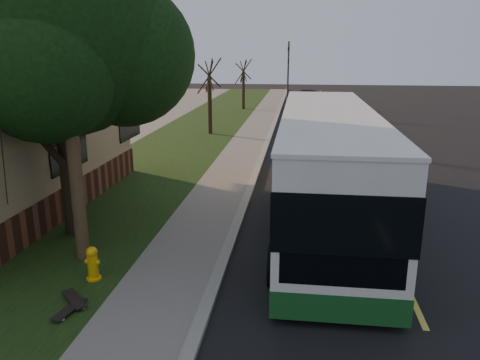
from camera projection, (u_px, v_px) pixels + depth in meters
name	position (u px, v px, depth m)	size (l,w,h in m)	color
ground	(214.00, 289.00, 9.69)	(120.00, 120.00, 0.00)	black
road	(357.00, 173.00, 18.76)	(8.00, 80.00, 0.01)	black
curb	(258.00, 169.00, 19.23)	(0.25, 80.00, 0.12)	gray
sidewalk	(233.00, 169.00, 19.36)	(2.00, 80.00, 0.08)	slate
grass_verge	(152.00, 166.00, 19.79)	(5.00, 80.00, 0.07)	black
fire_hydrant	(93.00, 263.00, 9.89)	(0.32, 0.32, 0.74)	#F7B50D
utility_pole	(64.00, 58.00, 9.80)	(2.86, 3.21, 9.07)	#473321
leafy_tree	(61.00, 34.00, 11.34)	(6.30, 6.00, 7.80)	black
bare_tree_near	(210.00, 98.00, 26.74)	(1.38, 1.21, 4.31)	black
bare_tree_far	(243.00, 85.00, 38.18)	(1.38, 1.21, 4.03)	black
traffic_signal	(288.00, 69.00, 41.26)	(0.18, 0.22, 5.50)	#2D2D30
transit_bus	(326.00, 162.00, 13.36)	(2.71, 11.74, 3.18)	silver
skateboard_main	(69.00, 309.00, 8.71)	(0.35, 0.86, 0.08)	black
skateboard_spare	(74.00, 299.00, 9.06)	(0.77, 0.78, 0.08)	black
dumpster	(2.00, 189.00, 14.45)	(1.48, 1.23, 1.20)	black
distant_car	(307.00, 98.00, 39.74)	(1.98, 4.93, 1.68)	black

